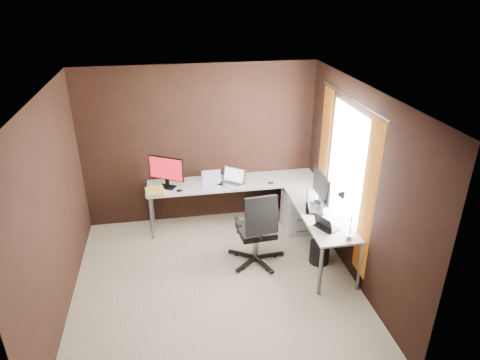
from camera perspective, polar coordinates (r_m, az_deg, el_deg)
name	(u,v)px	position (r m, az deg, el deg)	size (l,w,h in m)	color
room	(242,192)	(5.12, 0.23, -1.62)	(3.60, 3.60, 2.50)	beige
desk	(263,196)	(6.33, 3.10, -2.16)	(2.65, 2.25, 0.73)	white
drawer_pedestal	(298,211)	(6.75, 7.68, -4.17)	(0.42, 0.50, 0.60)	white
monitor_left	(166,171)	(6.46, -9.80, 1.25)	(0.50, 0.31, 0.49)	black
monitor_right	(322,187)	(5.98, 10.82, -0.92)	(0.14, 0.57, 0.47)	black
laptop_white	(212,181)	(6.58, -3.77, -0.15)	(0.30, 0.22, 0.20)	white
laptop_silver	(232,181)	(6.55, -1.07, -0.11)	(0.45, 0.44, 0.25)	silver
laptop_black_big	(312,206)	(5.93, 9.59, -3.41)	(0.34, 0.40, 0.23)	black
laptop_black_small	(325,225)	(5.52, 11.30, -5.97)	(0.31, 0.35, 0.20)	black
book_stack	(155,191)	(6.39, -11.31, -1.46)	(0.29, 0.24, 0.09)	tan
mouse_left	(180,191)	(6.39, -8.07, -1.41)	(0.09, 0.06, 0.04)	black
mouse_corner	(271,183)	(6.59, 4.13, -0.37)	(0.09, 0.06, 0.04)	black
desk_lamp	(345,210)	(5.23, 13.82, -3.89)	(0.19, 0.23, 0.61)	slate
office_chair	(257,242)	(5.92, 2.24, -8.26)	(0.62, 0.62, 1.10)	black
wastebasket	(319,252)	(6.11, 10.54, -9.45)	(0.27, 0.27, 0.31)	black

